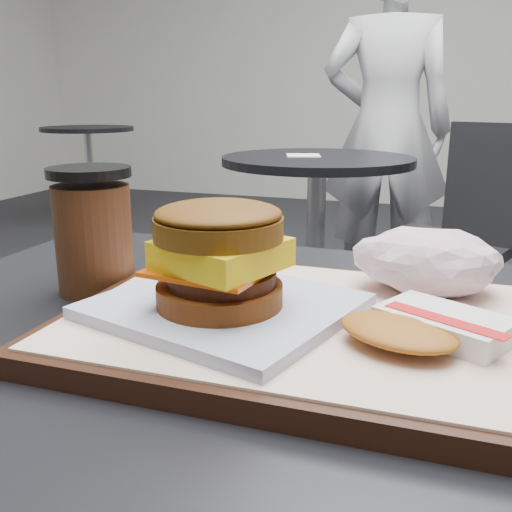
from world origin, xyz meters
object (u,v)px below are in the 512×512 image
(hash_brown, at_px, (424,327))
(patron, at_px, (387,129))
(breakfast_sandwich, at_px, (221,268))
(coffee_cup, at_px, (94,233))
(crumpled_wrapper, at_px, (426,260))
(serving_tray, at_px, (304,325))
(neighbor_table, at_px, (316,210))
(neighbor_chair, at_px, (463,235))

(hash_brown, distance_m, patron, 2.35)
(breakfast_sandwich, xyz_separation_m, coffee_cup, (-0.16, 0.07, 0.00))
(crumpled_wrapper, xyz_separation_m, patron, (-0.27, 2.21, -0.00))
(serving_tray, relative_size, hash_brown, 2.82)
(neighbor_table, distance_m, patron, 0.74)
(serving_tray, xyz_separation_m, breakfast_sandwich, (-0.06, -0.02, 0.05))
(hash_brown, bearing_deg, serving_tray, 165.47)
(hash_brown, xyz_separation_m, crumpled_wrapper, (-0.00, 0.12, 0.02))
(serving_tray, xyz_separation_m, crumpled_wrapper, (0.09, 0.09, 0.04))
(crumpled_wrapper, height_order, neighbor_chair, neighbor_chair)
(serving_tray, bearing_deg, coffee_cup, 168.59)
(patron, bearing_deg, hash_brown, 90.82)
(crumpled_wrapper, height_order, coffee_cup, coffee_cup)
(hash_brown, height_order, patron, patron)
(neighbor_chair, bearing_deg, serving_tray, -95.98)
(hash_brown, distance_m, neighbor_chair, 1.63)
(serving_tray, height_order, patron, patron)
(breakfast_sandwich, height_order, neighbor_table, breakfast_sandwich)
(serving_tray, bearing_deg, breakfast_sandwich, -159.20)
(neighbor_chair, bearing_deg, coffee_cup, -104.32)
(hash_brown, distance_m, coffee_cup, 0.33)
(crumpled_wrapper, bearing_deg, neighbor_chair, 87.06)
(serving_tray, bearing_deg, neighbor_chair, 84.02)
(neighbor_table, bearing_deg, serving_tray, -77.71)
(hash_brown, bearing_deg, crumpled_wrapper, 92.36)
(patron, bearing_deg, crumpled_wrapper, 91.06)
(coffee_cup, xyz_separation_m, neighbor_table, (-0.13, 1.59, -0.28))
(coffee_cup, bearing_deg, serving_tray, -11.41)
(crumpled_wrapper, bearing_deg, patron, 97.08)
(breakfast_sandwich, relative_size, crumpled_wrapper, 1.80)
(hash_brown, bearing_deg, coffee_cup, 167.67)
(neighbor_table, bearing_deg, coffee_cup, -85.32)
(coffee_cup, bearing_deg, neighbor_table, 94.68)
(coffee_cup, relative_size, neighbor_table, 0.17)
(coffee_cup, bearing_deg, hash_brown, -12.33)
(hash_brown, xyz_separation_m, coffee_cup, (-0.32, 0.07, 0.03))
(crumpled_wrapper, distance_m, coffee_cup, 0.32)
(patron, bearing_deg, breakfast_sandwich, 87.03)
(breakfast_sandwich, distance_m, neighbor_chair, 1.64)
(crumpled_wrapper, height_order, patron, patron)
(breakfast_sandwich, xyz_separation_m, neighbor_chair, (0.23, 1.60, -0.32))
(serving_tray, height_order, neighbor_table, serving_tray)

